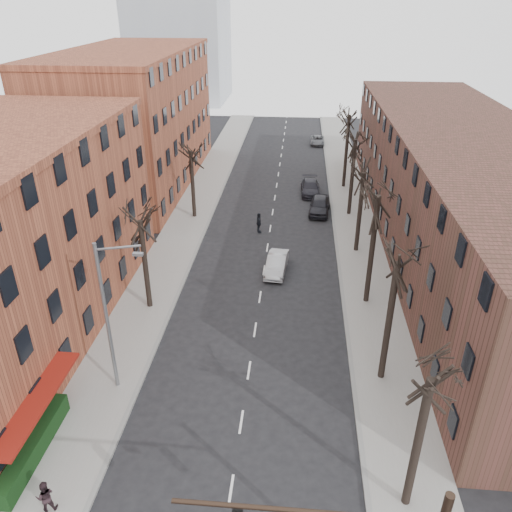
# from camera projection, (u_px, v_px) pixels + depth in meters

# --- Properties ---
(sidewalk_left) EXTENTS (4.00, 90.00, 0.15)m
(sidewalk_left) POSITION_uv_depth(u_px,v_px,m) (193.00, 213.00, 50.09)
(sidewalk_left) COLOR gray
(sidewalk_left) RESTS_ON ground
(sidewalk_right) EXTENTS (4.00, 90.00, 0.15)m
(sidewalk_right) POSITION_uv_depth(u_px,v_px,m) (354.00, 218.00, 48.85)
(sidewalk_right) COLOR gray
(sidewalk_right) RESTS_ON ground
(building_left_far) EXTENTS (12.00, 28.00, 14.00)m
(building_left_far) POSITION_uv_depth(u_px,v_px,m) (134.00, 121.00, 55.41)
(building_left_far) COLOR brown
(building_left_far) RESTS_ON ground
(building_right) EXTENTS (12.00, 50.00, 10.00)m
(building_right) POSITION_uv_depth(u_px,v_px,m) (461.00, 191.00, 41.53)
(building_right) COLOR #4D2B24
(building_right) RESTS_ON ground
(awning_left) EXTENTS (1.20, 7.00, 0.15)m
(awning_left) POSITION_uv_depth(u_px,v_px,m) (48.00, 440.00, 24.68)
(awning_left) COLOR maroon
(awning_left) RESTS_ON ground
(hedge) EXTENTS (0.80, 6.00, 1.00)m
(hedge) POSITION_uv_depth(u_px,v_px,m) (34.00, 447.00, 23.50)
(hedge) COLOR black
(hedge) RESTS_ON sidewalk_left
(tree_right_a) EXTENTS (5.20, 5.20, 10.00)m
(tree_right_a) POSITION_uv_depth(u_px,v_px,m) (405.00, 503.00, 21.60)
(tree_right_a) COLOR black
(tree_right_a) RESTS_ON ground
(tree_right_b) EXTENTS (5.20, 5.20, 10.80)m
(tree_right_b) POSITION_uv_depth(u_px,v_px,m) (380.00, 378.00, 28.65)
(tree_right_b) COLOR black
(tree_right_b) RESTS_ON ground
(tree_right_c) EXTENTS (5.20, 5.20, 11.60)m
(tree_right_c) POSITION_uv_depth(u_px,v_px,m) (366.00, 302.00, 35.70)
(tree_right_c) COLOR black
(tree_right_c) RESTS_ON ground
(tree_right_d) EXTENTS (5.20, 5.20, 10.00)m
(tree_right_d) POSITION_uv_depth(u_px,v_px,m) (356.00, 251.00, 42.75)
(tree_right_d) COLOR black
(tree_right_d) RESTS_ON ground
(tree_right_e) EXTENTS (5.20, 5.20, 10.80)m
(tree_right_e) POSITION_uv_depth(u_px,v_px,m) (349.00, 215.00, 49.80)
(tree_right_e) COLOR black
(tree_right_e) RESTS_ON ground
(tree_right_f) EXTENTS (5.20, 5.20, 11.60)m
(tree_right_f) POSITION_uv_depth(u_px,v_px,m) (343.00, 187.00, 56.84)
(tree_right_f) COLOR black
(tree_right_f) RESTS_ON ground
(tree_left_a) EXTENTS (5.20, 5.20, 9.50)m
(tree_left_a) POSITION_uv_depth(u_px,v_px,m) (150.00, 307.00, 35.11)
(tree_left_a) COLOR black
(tree_left_a) RESTS_ON ground
(tree_left_b) EXTENTS (5.20, 5.20, 9.50)m
(tree_left_b) POSITION_uv_depth(u_px,v_px,m) (195.00, 217.00, 49.21)
(tree_left_b) COLOR black
(tree_left_b) RESTS_ON ground
(streetlight) EXTENTS (2.45, 0.22, 9.03)m
(streetlight) POSITION_uv_depth(u_px,v_px,m) (109.00, 313.00, 25.68)
(streetlight) COLOR slate
(streetlight) RESTS_ON ground
(silver_sedan) EXTENTS (1.84, 4.36, 1.40)m
(silver_sedan) POSITION_uv_depth(u_px,v_px,m) (277.00, 264.00, 39.29)
(silver_sedan) COLOR #ABADB2
(silver_sedan) RESTS_ON ground
(parked_car_near) EXTENTS (2.37, 4.91, 1.62)m
(parked_car_near) POSITION_uv_depth(u_px,v_px,m) (320.00, 205.00, 49.85)
(parked_car_near) COLOR black
(parked_car_near) RESTS_ON ground
(parked_car_mid) EXTENTS (2.17, 4.98, 1.43)m
(parked_car_mid) POSITION_uv_depth(u_px,v_px,m) (310.00, 187.00, 54.70)
(parked_car_mid) COLOR black
(parked_car_mid) RESTS_ON ground
(parked_car_far) EXTENTS (1.97, 4.18, 1.15)m
(parked_car_far) POSITION_uv_depth(u_px,v_px,m) (317.00, 140.00, 72.81)
(parked_car_far) COLOR #5C5E64
(parked_car_far) RESTS_ON ground
(pedestrian_b) EXTENTS (0.93, 0.84, 1.58)m
(pedestrian_b) POSITION_uv_depth(u_px,v_px,m) (45.00, 496.00, 20.86)
(pedestrian_b) COLOR black
(pedestrian_b) RESTS_ON sidewalk_left
(pedestrian_crossing) EXTENTS (0.81, 1.22, 1.93)m
(pedestrian_crossing) POSITION_uv_depth(u_px,v_px,m) (259.00, 223.00, 45.64)
(pedestrian_crossing) COLOR black
(pedestrian_crossing) RESTS_ON ground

